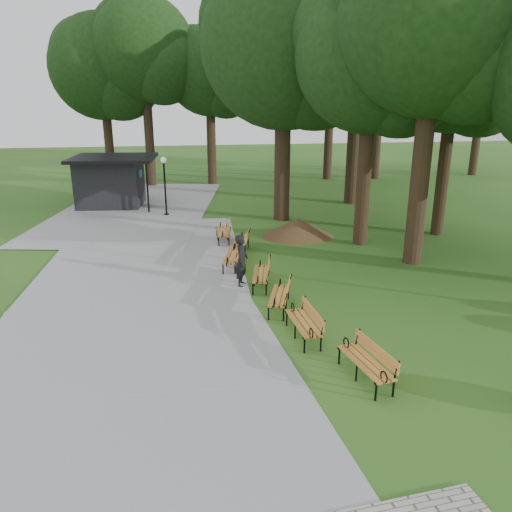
{
  "coord_description": "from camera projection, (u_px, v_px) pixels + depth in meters",
  "views": [
    {
      "loc": [
        -2.22,
        -14.86,
        6.37
      ],
      "look_at": [
        0.16,
        1.06,
        1.1
      ],
      "focal_mm": 35.22,
      "sensor_mm": 36.0,
      "label": 1
    }
  ],
  "objects": [
    {
      "name": "ground",
      "position": [
        256.0,
        299.0,
        16.26
      ],
      "size": [
        100.0,
        100.0,
        0.0
      ],
      "primitive_type": "plane",
      "color": "#285719",
      "rests_on": "ground"
    },
    {
      "name": "bench_6",
      "position": [
        223.0,
        232.0,
        22.37
      ],
      "size": [
        0.68,
        1.91,
        0.88
      ],
      "primitive_type": null,
      "rotation": [
        0.0,
        0.0,
        -1.59
      ],
      "color": "#C4772D",
      "rests_on": "ground"
    },
    {
      "name": "bench_3",
      "position": [
        261.0,
        274.0,
        17.17
      ],
      "size": [
        1.01,
        1.99,
        0.88
      ],
      "primitive_type": null,
      "rotation": [
        0.0,
        0.0,
        -1.77
      ],
      "color": "#C4772D",
      "rests_on": "ground"
    },
    {
      "name": "lawn_tree_4",
      "position": [
        360.0,
        42.0,
        27.55
      ],
      "size": [
        6.42,
        6.42,
        12.27
      ],
      "color": "black",
      "rests_on": "ground"
    },
    {
      "name": "bench_5",
      "position": [
        240.0,
        243.0,
        20.69
      ],
      "size": [
        1.16,
        2.0,
        0.88
      ],
      "primitive_type": null,
      "rotation": [
        0.0,
        0.0,
        -1.86
      ],
      "color": "#C4772D",
      "rests_on": "ground"
    },
    {
      "name": "path",
      "position": [
        137.0,
        273.0,
        18.51
      ],
      "size": [
        12.0,
        38.0,
        0.06
      ],
      "primitive_type": "cube",
      "color": "#959598",
      "rests_on": "ground"
    },
    {
      "name": "bench_1",
      "position": [
        303.0,
        323.0,
        13.53
      ],
      "size": [
        0.77,
        1.94,
        0.88
      ],
      "primitive_type": null,
      "rotation": [
        0.0,
        0.0,
        -1.5
      ],
      "color": "#C4772D",
      "rests_on": "ground"
    },
    {
      "name": "bench_0",
      "position": [
        365.0,
        363.0,
        11.55
      ],
      "size": [
        0.99,
        1.99,
        0.88
      ],
      "primitive_type": null,
      "rotation": [
        0.0,
        0.0,
        -1.38
      ],
      "color": "#C4772D",
      "rests_on": "ground"
    },
    {
      "name": "lawn_tree_0",
      "position": [
        436.0,
        19.0,
        17.01
      ],
      "size": [
        6.74,
        6.74,
        12.16
      ],
      "color": "black",
      "rests_on": "ground"
    },
    {
      "name": "bench_2",
      "position": [
        279.0,
        296.0,
        15.34
      ],
      "size": [
        1.17,
        2.0,
        0.88
      ],
      "primitive_type": null,
      "rotation": [
        0.0,
        0.0,
        -1.87
      ],
      "color": "#C4772D",
      "rests_on": "ground"
    },
    {
      "name": "bench_4",
      "position": [
        232.0,
        257.0,
        18.98
      ],
      "size": [
        1.1,
        2.0,
        0.88
      ],
      "primitive_type": null,
      "rotation": [
        0.0,
        0.0,
        -1.83
      ],
      "color": "#C4772D",
      "rests_on": "ground"
    },
    {
      "name": "lawn_tree_5",
      "position": [
        455.0,
        67.0,
        21.4
      ],
      "size": [
        5.67,
        5.67,
        10.27
      ],
      "color": "black",
      "rests_on": "ground"
    },
    {
      "name": "lawn_tree_2",
      "position": [
        284.0,
        45.0,
        23.78
      ],
      "size": [
        7.97,
        7.97,
        12.5
      ],
      "color": "black",
      "rests_on": "ground"
    },
    {
      "name": "lamp_post",
      "position": [
        164.0,
        174.0,
        26.51
      ],
      "size": [
        0.32,
        0.32,
        3.14
      ],
      "color": "black",
      "rests_on": "ground"
    },
    {
      "name": "lawn_tree_1",
      "position": [
        372.0,
        57.0,
        19.78
      ],
      "size": [
        6.09,
        6.09,
        10.78
      ],
      "color": "black",
      "rests_on": "ground"
    },
    {
      "name": "person",
      "position": [
        242.0,
        261.0,
        17.05
      ],
      "size": [
        0.6,
        0.76,
        1.82
      ],
      "primitive_type": "imported",
      "rotation": [
        0.0,
        0.0,
        1.29
      ],
      "color": "black",
      "rests_on": "ground"
    },
    {
      "name": "kiosk",
      "position": [
        110.0,
        181.0,
        29.09
      ],
      "size": [
        4.93,
        4.38,
        2.89
      ],
      "primitive_type": null,
      "rotation": [
        0.0,
        0.0,
        -0.08
      ],
      "color": "black",
      "rests_on": "ground"
    },
    {
      "name": "dirt_mound",
      "position": [
        298.0,
        227.0,
        23.18
      ],
      "size": [
        2.8,
        2.8,
        0.83
      ],
      "primitive_type": "cone",
      "color": "#47301C",
      "rests_on": "ground"
    },
    {
      "name": "tree_backdrop",
      "position": [
        305.0,
        64.0,
        35.89
      ],
      "size": [
        35.56,
        9.18,
        16.57
      ],
      "primitive_type": null,
      "color": "black",
      "rests_on": "ground"
    }
  ]
}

